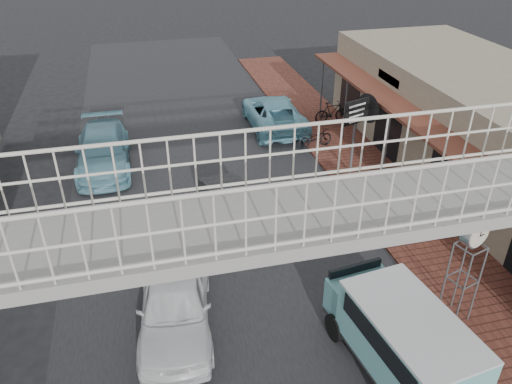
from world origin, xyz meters
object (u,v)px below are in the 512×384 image
dark_sedan (230,207)px  angkot_van (403,334)px  angkot_curb (274,113)px  white_hatchback (175,301)px  motorcycle_near (315,138)px  motorcycle_far (332,112)px  angkot_far (103,150)px  arrow_sign (372,108)px  street_clock (473,238)px

dark_sedan → angkot_van: (2.52, -7.15, 0.61)m
angkot_curb → angkot_van: (-1.19, -14.81, 0.52)m
white_hatchback → dark_sedan: white_hatchback is taller
white_hatchback → motorcycle_near: 11.60m
motorcycle_far → white_hatchback: bearing=139.5°
angkot_curb → angkot_far: 8.26m
dark_sedan → motorcycle_far: bearing=42.7°
angkot_curb → angkot_far: (-7.95, -2.25, 0.03)m
angkot_curb → motorcycle_near: 3.03m
arrow_sign → motorcycle_far: bearing=64.3°
dark_sedan → motorcycle_far: dark_sedan is taller
white_hatchback → angkot_van: angkot_van is taller
angkot_van → white_hatchback: bearing=142.2°
dark_sedan → motorcycle_near: 6.83m
dark_sedan → arrow_sign: size_ratio=1.20×
motorcycle_far → angkot_van: bearing=161.3°
angkot_curb → street_clock: bearing=95.9°
street_clock → angkot_far: bearing=111.7°
arrow_sign → angkot_far: bearing=143.8°
motorcycle_near → street_clock: 10.99m
white_hatchback → angkot_curb: (6.03, 11.96, -0.05)m
white_hatchback → angkot_far: size_ratio=0.88×
street_clock → motorcycle_far: bearing=65.5°
angkot_far → arrow_sign: size_ratio=1.62×
angkot_curb → motorcycle_far: bearing=175.0°
white_hatchback → motorcycle_far: size_ratio=2.56×
white_hatchback → angkot_curb: bearing=69.9°
white_hatchback → angkot_van: size_ratio=1.08×
motorcycle_far → arrow_sign: arrow_sign is taller
angkot_van → motorcycle_near: 12.22m
motorcycle_far → angkot_curb: bearing=80.7°
angkot_curb → angkot_van: angkot_van is taller
motorcycle_far → street_clock: bearing=169.3°
angkot_far → street_clock: bearing=-51.1°
angkot_curb → motorcycle_far: angkot_curb is taller
angkot_curb → angkot_far: bearing=17.1°
motorcycle_near → angkot_far: bearing=74.6°
dark_sedan → white_hatchback: bearing=-123.8°
motorcycle_near → arrow_sign: arrow_sign is taller
dark_sedan → arrow_sign: arrow_sign is taller
dark_sedan → angkot_curb: angkot_curb is taller
motorcycle_far → street_clock: size_ratio=0.57×
motorcycle_far → angkot_far: bearing=97.1°
street_clock → dark_sedan: bearing=112.2°
angkot_far → motorcycle_near: (9.05, -0.56, -0.20)m
arrow_sign → angkot_van: bearing=-131.2°
angkot_curb → dark_sedan: bearing=65.4°
street_clock → arrow_sign: (1.35, 8.44, 0.02)m
angkot_curb → arrow_sign: size_ratio=1.63×
angkot_far → angkot_van: size_ratio=1.23×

